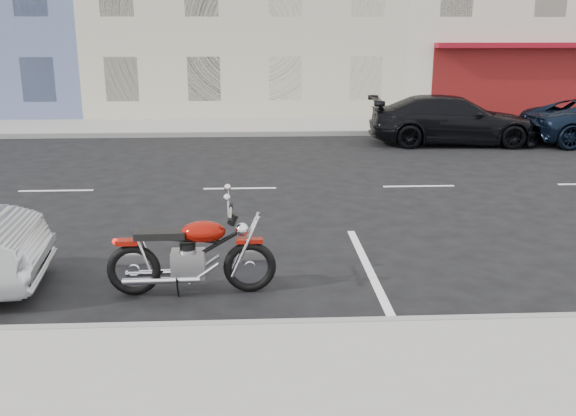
# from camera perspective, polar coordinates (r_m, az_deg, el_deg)

# --- Properties ---
(ground) EXTENTS (120.00, 120.00, 0.00)m
(ground) POSITION_cam_1_polar(r_m,az_deg,el_deg) (14.29, 3.75, 1.84)
(ground) COLOR black
(ground) RESTS_ON ground
(sidewalk_far) EXTENTS (80.00, 3.40, 0.15)m
(sidewalk_far) POSITION_cam_1_polar(r_m,az_deg,el_deg) (22.97, -11.40, 7.06)
(sidewalk_far) COLOR gray
(sidewalk_far) RESTS_ON ground
(curb_far) EXTENTS (80.00, 0.12, 0.16)m
(curb_far) POSITION_cam_1_polar(r_m,az_deg,el_deg) (21.31, -12.04, 6.38)
(curb_far) COLOR gray
(curb_far) RESTS_ON ground
(motorcycle) EXTENTS (2.24, 0.74, 1.12)m
(motorcycle) POSITION_cam_1_polar(r_m,az_deg,el_deg) (8.55, -3.24, -4.24)
(motorcycle) COLOR black
(motorcycle) RESTS_ON ground
(car_far) EXTENTS (5.16, 2.39, 1.46)m
(car_far) POSITION_cam_1_polar(r_m,az_deg,el_deg) (20.19, 14.43, 7.59)
(car_far) COLOR black
(car_far) RESTS_ON ground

